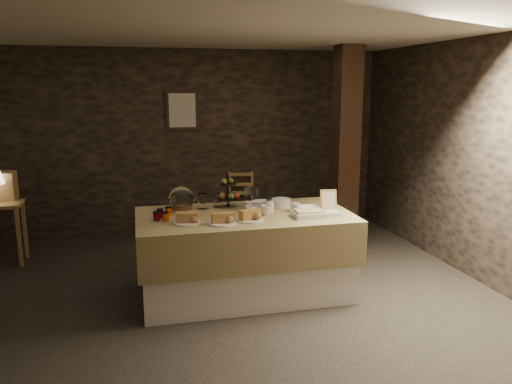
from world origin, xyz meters
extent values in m
cube|color=black|center=(0.00, 0.00, 0.00)|extent=(5.50, 5.00, 0.01)
cube|color=black|center=(0.00, 2.50, 1.30)|extent=(5.50, 0.02, 2.60)
cube|color=black|center=(0.00, -2.50, 1.30)|extent=(5.50, 0.02, 2.60)
cube|color=black|center=(2.75, 0.00, 1.30)|extent=(0.02, 5.00, 2.60)
cube|color=beige|center=(0.00, 0.00, 2.60)|extent=(5.50, 5.00, 0.01)
cube|color=silver|center=(0.21, 0.01, 0.40)|extent=(2.04, 1.05, 0.79)
cube|color=olive|center=(0.21, 0.01, 0.62)|extent=(2.12, 1.12, 0.43)
cube|color=olive|center=(-2.18, 1.39, 0.35)|extent=(0.04, 0.04, 0.70)
cube|color=olive|center=(-2.18, 1.72, 0.35)|extent=(0.04, 0.04, 0.70)
cube|color=olive|center=(0.66, 2.28, 0.21)|extent=(0.45, 0.43, 0.05)
cube|color=olive|center=(0.66, 2.44, 0.65)|extent=(0.37, 0.09, 0.37)
cube|color=black|center=(1.89, 1.43, 1.30)|extent=(0.30, 0.30, 2.60)
cube|color=#312218|center=(-0.15, 2.47, 1.75)|extent=(0.45, 0.03, 0.55)
cube|color=beige|center=(-0.15, 2.45, 1.75)|extent=(0.37, 0.01, 0.47)
cylinder|color=silver|center=(0.41, 0.11, 0.89)|extent=(0.19, 0.19, 0.10)
cylinder|color=silver|center=(0.65, 0.22, 0.88)|extent=(0.20, 0.20, 0.08)
cylinder|color=silver|center=(0.46, 0.00, 0.90)|extent=(0.10, 0.10, 0.12)
imported|color=silver|center=(0.26, -0.04, 0.88)|extent=(0.14, 0.14, 0.09)
imported|color=silver|center=(0.41, -0.08, 0.89)|extent=(0.12, 0.12, 0.10)
cylinder|color=silver|center=(0.28, 0.13, 0.89)|extent=(0.09, 0.09, 0.09)
cylinder|color=silver|center=(0.73, -0.03, 0.88)|extent=(0.08, 0.08, 0.09)
imported|color=silver|center=(0.87, -0.04, 0.86)|extent=(0.22, 0.22, 0.05)
cylinder|color=olive|center=(-0.38, 0.31, 0.84)|extent=(0.26, 0.26, 0.01)
cylinder|color=brown|center=(-0.38, 0.31, 0.89)|extent=(0.22, 0.22, 0.07)
sphere|color=white|center=(-0.38, 0.31, 0.96)|extent=(0.26, 0.26, 0.26)
cylinder|color=black|center=(0.11, 0.34, 1.01)|extent=(0.02, 0.02, 0.34)
cylinder|color=black|center=(0.11, 0.34, 0.93)|extent=(0.24, 0.24, 0.01)
cylinder|color=black|center=(0.11, 0.34, 1.08)|extent=(0.17, 0.17, 0.01)
sphere|color=olive|center=(0.17, 0.37, 0.96)|extent=(0.07, 0.07, 0.07)
sphere|color=maroon|center=(0.06, 0.38, 0.96)|extent=(0.07, 0.07, 0.07)
sphere|color=olive|center=(0.13, 0.28, 0.96)|extent=(0.07, 0.07, 0.07)
sphere|color=brown|center=(0.04, 0.31, 0.96)|extent=(0.07, 0.07, 0.07)
sphere|color=maroon|center=(0.19, 0.30, 0.96)|extent=(0.07, 0.07, 0.07)
cylinder|color=silver|center=(-0.38, -0.21, 0.85)|extent=(0.26, 0.26, 0.01)
cube|color=olive|center=(-0.38, -0.21, 0.90)|extent=(0.21, 0.12, 0.09)
cylinder|color=silver|center=(-0.07, -0.30, 0.85)|extent=(0.26, 0.26, 0.01)
cube|color=olive|center=(-0.07, -0.30, 0.90)|extent=(0.20, 0.09, 0.09)
cylinder|color=silver|center=(0.21, -0.25, 0.85)|extent=(0.26, 0.26, 0.01)
cube|color=olive|center=(0.21, -0.25, 0.90)|extent=(0.22, 0.14, 0.09)
cylinder|color=#530111|center=(-0.61, 0.06, 0.88)|extent=(0.06, 0.06, 0.07)
cylinder|color=#D64A04|center=(-0.57, -0.07, 0.88)|extent=(0.06, 0.06, 0.07)
cylinder|color=#530111|center=(-0.65, -0.04, 0.88)|extent=(0.06, 0.06, 0.07)
cylinder|color=#D64A04|center=(-0.53, 0.13, 0.88)|extent=(0.06, 0.06, 0.07)
cube|color=silver|center=(0.79, -0.25, 0.86)|extent=(0.30, 0.22, 0.05)
cube|color=#D5C77B|center=(0.79, -0.25, 0.90)|extent=(0.26, 0.18, 0.02)
cube|color=silver|center=(1.03, -0.26, 0.86)|extent=(0.14, 0.14, 0.04)
cube|color=olive|center=(1.10, 0.03, 0.93)|extent=(0.18, 0.09, 0.22)
cylinder|color=white|center=(-0.17, 0.33, 0.92)|extent=(0.10, 0.10, 0.16)
cylinder|color=white|center=(0.00, 0.38, 0.91)|extent=(0.09, 0.09, 0.14)
camera|label=1|loc=(-0.81, -4.68, 2.08)|focal=35.00mm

